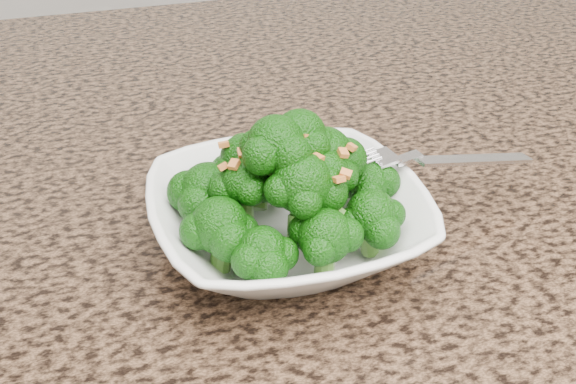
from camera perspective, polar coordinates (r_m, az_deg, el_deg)
name	(u,v)px	position (r m, az deg, el deg)	size (l,w,h in m)	color
granite_counter	(197,196)	(0.65, -7.17, -0.33)	(1.64, 1.04, 0.03)	brown
bowl	(288,220)	(0.54, 0.00, -2.26)	(0.20, 0.20, 0.05)	white
broccoli_pile	(288,146)	(0.51, 0.00, 3.68)	(0.18, 0.18, 0.08)	#0F4D08
garlic_topping	(288,92)	(0.49, 0.00, 7.94)	(0.11, 0.11, 0.01)	orange
fork	(412,157)	(0.57, 9.79, 2.72)	(0.19, 0.03, 0.01)	silver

